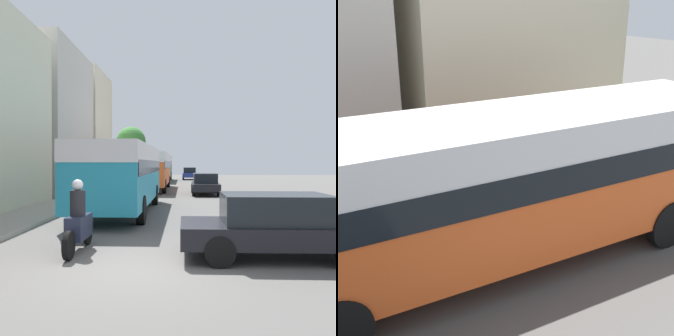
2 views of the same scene
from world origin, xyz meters
TOP-DOWN VIEW (x-y plane):
  - bus_following at (-1.63, 21.78)m, footprint 2.50×10.48m

SIDE VIEW (x-z plane):
  - bus_following at x=-1.63m, z-range 0.44..3.34m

